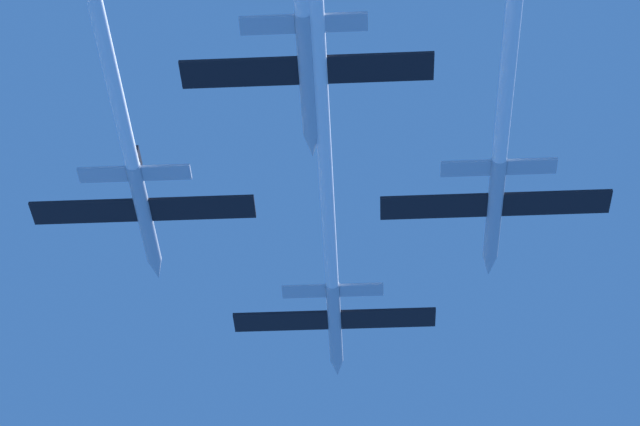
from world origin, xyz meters
name	(u,v)px	position (x,y,z in m)	size (l,w,h in m)	color
jet_lead	(326,183)	(0.55, -18.08, 0.67)	(18.91, 63.74, 3.13)	#B2BAC6
jet_left_wing	(99,18)	(-15.01, -35.40, 0.73)	(18.91, 67.49, 3.13)	#B2BAC6
jet_right_wing	(511,36)	(14.37, -33.29, -0.37)	(18.91, 61.94, 3.13)	#B2BAC6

